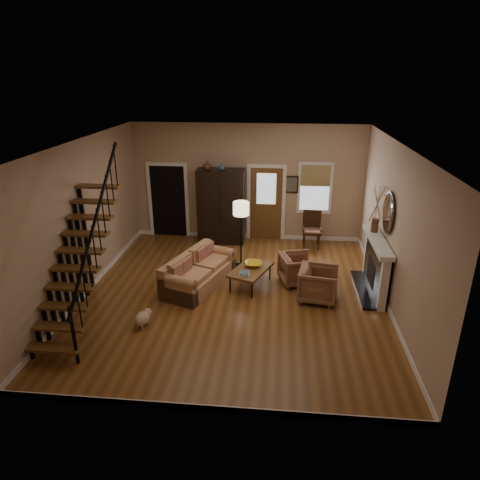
# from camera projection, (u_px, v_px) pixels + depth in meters

# --- Properties ---
(room) EXTENTS (7.00, 7.33, 3.30)m
(room) POSITION_uv_depth(u_px,v_px,m) (225.00, 206.00, 10.55)
(room) COLOR brown
(room) RESTS_ON ground
(staircase) EXTENTS (0.94, 2.80, 3.20)m
(staircase) POSITION_uv_depth(u_px,v_px,m) (76.00, 246.00, 7.90)
(staircase) COLOR brown
(staircase) RESTS_ON ground
(fireplace) EXTENTS (0.33, 1.95, 2.30)m
(fireplace) POSITION_uv_depth(u_px,v_px,m) (378.00, 261.00, 9.35)
(fireplace) COLOR black
(fireplace) RESTS_ON ground
(armoire) EXTENTS (1.30, 0.60, 2.10)m
(armoire) POSITION_uv_depth(u_px,v_px,m) (221.00, 206.00, 12.03)
(armoire) COLOR black
(armoire) RESTS_ON ground
(vase_a) EXTENTS (0.24, 0.24, 0.25)m
(vase_a) POSITION_uv_depth(u_px,v_px,m) (207.00, 165.00, 11.53)
(vase_a) COLOR #4C2619
(vase_a) RESTS_ON armoire
(vase_b) EXTENTS (0.20, 0.20, 0.21)m
(vase_b) POSITION_uv_depth(u_px,v_px,m) (222.00, 166.00, 11.50)
(vase_b) COLOR #334C60
(vase_b) RESTS_ON armoire
(sofa) EXTENTS (1.50, 2.18, 0.75)m
(sofa) POSITION_uv_depth(u_px,v_px,m) (199.00, 271.00, 9.69)
(sofa) COLOR tan
(sofa) RESTS_ON ground
(coffee_table) EXTENTS (1.04, 1.31, 0.44)m
(coffee_table) POSITION_uv_depth(u_px,v_px,m) (251.00, 277.00, 9.76)
(coffee_table) COLOR brown
(coffee_table) RESTS_ON ground
(bowl) EXTENTS (0.39, 0.39, 0.10)m
(bowl) POSITION_uv_depth(u_px,v_px,m) (253.00, 264.00, 9.79)
(bowl) COLOR yellow
(bowl) RESTS_ON coffee_table
(books) EXTENTS (0.21, 0.29, 0.05)m
(books) POSITION_uv_depth(u_px,v_px,m) (244.00, 273.00, 9.40)
(books) COLOR beige
(books) RESTS_ON coffee_table
(armchair_left) EXTENTS (0.92, 0.91, 0.73)m
(armchair_left) POSITION_uv_depth(u_px,v_px,m) (318.00, 284.00, 9.13)
(armchair_left) COLOR brown
(armchair_left) RESTS_ON ground
(armchair_right) EXTENTS (0.95, 0.93, 0.70)m
(armchair_right) POSITION_uv_depth(u_px,v_px,m) (298.00, 269.00, 9.86)
(armchair_right) COLOR brown
(armchair_right) RESTS_ON ground
(floor_lamp) EXTENTS (0.48, 0.48, 1.69)m
(floor_lamp) POSITION_uv_depth(u_px,v_px,m) (241.00, 235.00, 10.51)
(floor_lamp) COLOR black
(floor_lamp) RESTS_ON ground
(side_chair) EXTENTS (0.54, 0.54, 1.02)m
(side_chair) POSITION_uv_depth(u_px,v_px,m) (312.00, 230.00, 11.81)
(side_chair) COLOR #321D10
(side_chair) RESTS_ON ground
(dog) EXTENTS (0.36, 0.48, 0.31)m
(dog) POSITION_uv_depth(u_px,v_px,m) (142.00, 320.00, 8.22)
(dog) COLOR #CFAC8D
(dog) RESTS_ON ground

